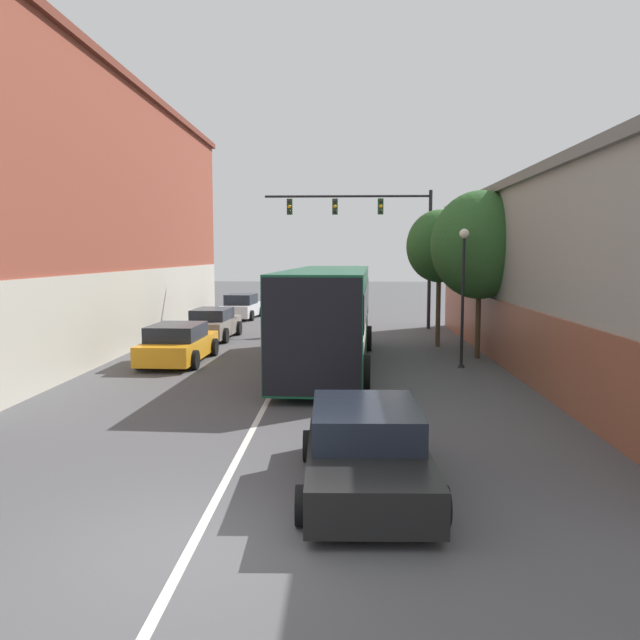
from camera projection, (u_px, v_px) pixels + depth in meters
name	position (u px, v px, depth m)	size (l,w,h in m)	color
ground_plane	(190.00, 548.00, 8.20)	(160.00, 160.00, 0.00)	#4C4C4F
lane_center_line	(288.00, 362.00, 22.37)	(0.14, 40.52, 0.01)	silver
building_left_brick	(36.00, 215.00, 27.00)	(10.20, 27.57, 10.87)	brown
building_right_storefront	(639.00, 271.00, 20.46)	(8.77, 26.07, 6.36)	#9E998E
bus	(329.00, 312.00, 21.26)	(3.30, 11.87, 3.34)	#145133
hatchback_foreground	(366.00, 450.00, 10.29)	(2.27, 4.53, 1.35)	black
parked_car_left_near	(178.00, 344.00, 22.22)	(2.17, 4.69, 1.39)	orange
parked_car_left_mid	(242.00, 307.00, 37.42)	(2.24, 4.32, 1.47)	silver
parked_car_left_far	(213.00, 324.00, 28.37)	(2.09, 4.45, 1.40)	slate
traffic_signal_gantry	(376.00, 226.00, 31.85)	(8.54, 0.36, 7.09)	black
street_lamp	(463.00, 286.00, 20.98)	(0.33, 0.33, 4.70)	black
street_tree_near	(480.00, 245.00, 22.73)	(3.59, 3.23, 6.16)	#4C3823
street_tree_far	(439.00, 246.00, 25.68)	(2.72, 2.45, 5.68)	brown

